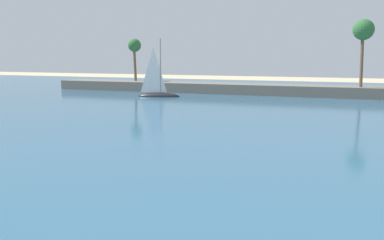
{
  "coord_description": "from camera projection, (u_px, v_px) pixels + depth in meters",
  "views": [
    {
      "loc": [
        6.75,
        -3.49,
        6.66
      ],
      "look_at": [
        0.81,
        12.21,
        4.02
      ],
      "focal_mm": 38.21,
      "sensor_mm": 36.0,
      "label": 1
    }
  ],
  "objects": [
    {
      "name": "sea",
      "position": [
        296.0,
        102.0,
        59.2
      ],
      "size": [
        220.0,
        100.17,
        0.06
      ],
      "primitive_type": "cube",
      "color": "#33607F",
      "rests_on": "ground"
    },
    {
      "name": "palm_headland",
      "position": [
        340.0,
        80.0,
        66.04
      ],
      "size": [
        93.95,
        6.07,
        13.16
      ],
      "color": "slate",
      "rests_on": "ground"
    },
    {
      "name": "sailboat_mid_bay",
      "position": [
        158.0,
        91.0,
        66.7
      ],
      "size": [
        7.22,
        3.48,
        10.06
      ],
      "color": "black",
      "rests_on": "sea"
    }
  ]
}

